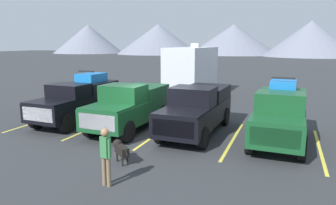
% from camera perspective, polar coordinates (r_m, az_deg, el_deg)
% --- Properties ---
extents(ground_plane, '(240.00, 240.00, 0.00)m').
position_cam_1_polar(ground_plane, '(13.79, -2.86, -6.31)').
color(ground_plane, '#2D3033').
extents(pickup_truck_a, '(2.24, 5.30, 2.58)m').
position_cam_1_polar(pickup_truck_a, '(17.02, -15.86, 0.65)').
color(pickup_truck_a, black).
rests_on(pickup_truck_a, ground).
extents(pickup_truck_b, '(2.25, 5.27, 2.18)m').
position_cam_1_polar(pickup_truck_b, '(15.01, -6.85, -0.52)').
color(pickup_truck_b, '#144723').
rests_on(pickup_truck_b, ground).
extents(pickup_truck_c, '(2.21, 5.77, 2.18)m').
position_cam_1_polar(pickup_truck_c, '(14.34, 5.34, -1.00)').
color(pickup_truck_c, black).
rests_on(pickup_truck_c, ground).
extents(pickup_truck_d, '(2.18, 5.33, 2.60)m').
position_cam_1_polar(pickup_truck_d, '(13.76, 19.62, -1.82)').
color(pickup_truck_d, '#144723').
rests_on(pickup_truck_d, ground).
extents(lot_stripe_a, '(0.12, 5.50, 0.01)m').
position_cam_1_polar(lot_stripe_a, '(18.13, -21.36, -2.86)').
color(lot_stripe_a, gold).
rests_on(lot_stripe_a, ground).
extents(lot_stripe_b, '(0.12, 5.50, 0.01)m').
position_cam_1_polar(lot_stripe_b, '(16.12, -12.48, -4.01)').
color(lot_stripe_b, gold).
rests_on(lot_stripe_b, ground).
extents(lot_stripe_c, '(0.12, 5.50, 0.01)m').
position_cam_1_polar(lot_stripe_c, '(14.60, -1.40, -5.31)').
color(lot_stripe_c, gold).
rests_on(lot_stripe_c, ground).
extents(lot_stripe_d, '(0.12, 5.50, 0.01)m').
position_cam_1_polar(lot_stripe_d, '(13.74, 11.68, -6.58)').
color(lot_stripe_d, gold).
rests_on(lot_stripe_d, ground).
extents(lot_stripe_e, '(0.12, 5.50, 0.01)m').
position_cam_1_polar(lot_stripe_e, '(13.66, 25.74, -7.55)').
color(lot_stripe_e, gold).
rests_on(lot_stripe_e, ground).
extents(camper_trailer_a, '(2.77, 7.34, 3.98)m').
position_cam_1_polar(camper_trailer_a, '(24.52, 4.33, 6.19)').
color(camper_trailer_a, silver).
rests_on(camper_trailer_a, ground).
extents(person_a, '(0.37, 0.25, 1.71)m').
position_cam_1_polar(person_a, '(9.17, -11.20, -8.97)').
color(person_a, '#726047').
rests_on(person_a, ground).
extents(dog, '(0.85, 0.75, 0.74)m').
position_cam_1_polar(dog, '(11.02, -8.62, -8.20)').
color(dog, black).
rests_on(dog, ground).
extents(mountain_ridge, '(152.57, 43.68, 15.96)m').
position_cam_1_polar(mountain_ridge, '(102.30, 23.98, 11.19)').
color(mountain_ridge, slate).
rests_on(mountain_ridge, ground).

